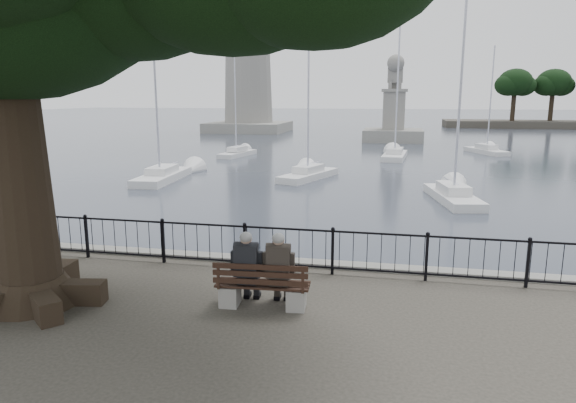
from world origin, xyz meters
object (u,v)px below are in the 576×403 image
(person_right, at_px, (280,272))
(lighthouse, at_px, (248,31))
(person_left, at_px, (248,271))
(lion_monument, at_px, (394,120))
(bench, at_px, (262,291))

(person_right, bearing_deg, lighthouse, 106.54)
(person_left, bearing_deg, person_right, 3.95)
(lion_monument, bearing_deg, lighthouse, 148.88)
(person_left, relative_size, lion_monument, 0.16)
(bench, relative_size, person_left, 1.22)
(person_left, relative_size, person_right, 1.00)
(lion_monument, bearing_deg, person_left, -92.72)
(lighthouse, relative_size, lion_monument, 3.45)
(person_left, distance_m, person_right, 0.60)
(bench, distance_m, lion_monument, 49.57)
(bench, xyz_separation_m, person_left, (-0.30, 0.08, 0.35))
(person_right, height_order, lion_monument, lion_monument)
(person_left, relative_size, lighthouse, 0.05)
(bench, xyz_separation_m, lion_monument, (2.05, 49.51, 1.04))
(person_right, bearing_deg, person_left, -176.05)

